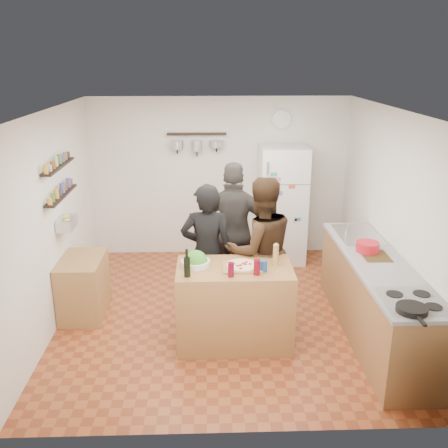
{
  "coord_description": "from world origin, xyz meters",
  "views": [
    {
      "loc": [
        -0.19,
        -5.58,
        3.07
      ],
      "look_at": [
        0.0,
        0.1,
        1.15
      ],
      "focal_mm": 40.0,
      "sensor_mm": 36.0,
      "label": 1
    }
  ],
  "objects_px": {
    "counter_run": "(375,299)",
    "red_bowl": "(368,247)",
    "salad_bowl": "(196,263)",
    "prep_island": "(234,305)",
    "wine_bottle": "(187,267)",
    "side_table": "(84,286)",
    "skillet": "(412,309)",
    "person_left": "(207,253)",
    "wall_clock": "(282,120)",
    "person_center": "(260,250)",
    "salt_canister": "(264,266)",
    "person_back": "(235,232)",
    "pepper_mill": "(276,256)",
    "fridge": "(282,205)"
  },
  "relations": [
    {
      "from": "counter_run",
      "to": "red_bowl",
      "type": "relative_size",
      "value": 9.9
    },
    {
      "from": "salad_bowl",
      "to": "prep_island",
      "type": "bearing_deg",
      "value": -6.79
    },
    {
      "from": "wine_bottle",
      "to": "side_table",
      "type": "xyz_separation_m",
      "value": [
        -1.33,
        0.94,
        -0.65
      ]
    },
    {
      "from": "skillet",
      "to": "red_bowl",
      "type": "relative_size",
      "value": 1.05
    },
    {
      "from": "person_left",
      "to": "skillet",
      "type": "height_order",
      "value": "person_left"
    },
    {
      "from": "wine_bottle",
      "to": "wall_clock",
      "type": "relative_size",
      "value": 0.7
    },
    {
      "from": "person_center",
      "to": "counter_run",
      "type": "xyz_separation_m",
      "value": [
        1.28,
        -0.43,
        -0.44
      ]
    },
    {
      "from": "person_left",
      "to": "person_center",
      "type": "height_order",
      "value": "person_center"
    },
    {
      "from": "prep_island",
      "to": "salad_bowl",
      "type": "height_order",
      "value": "salad_bowl"
    },
    {
      "from": "salad_bowl",
      "to": "person_center",
      "type": "distance_m",
      "value": 0.89
    },
    {
      "from": "salad_bowl",
      "to": "wall_clock",
      "type": "bearing_deg",
      "value": 64.4
    },
    {
      "from": "person_left",
      "to": "person_center",
      "type": "distance_m",
      "value": 0.63
    },
    {
      "from": "salt_canister",
      "to": "person_back",
      "type": "height_order",
      "value": "person_back"
    },
    {
      "from": "pepper_mill",
      "to": "wall_clock",
      "type": "distance_m",
      "value": 2.94
    },
    {
      "from": "counter_run",
      "to": "person_back",
      "type": "bearing_deg",
      "value": 146.79
    },
    {
      "from": "person_back",
      "to": "red_bowl",
      "type": "relative_size",
      "value": 6.88
    },
    {
      "from": "prep_island",
      "to": "counter_run",
      "type": "relative_size",
      "value": 0.48
    },
    {
      "from": "skillet",
      "to": "counter_run",
      "type": "bearing_deg",
      "value": 85.06
    },
    {
      "from": "pepper_mill",
      "to": "red_bowl",
      "type": "distance_m",
      "value": 1.16
    },
    {
      "from": "skillet",
      "to": "side_table",
      "type": "xyz_separation_m",
      "value": [
        -3.34,
        1.78,
        -0.58
      ]
    },
    {
      "from": "fridge",
      "to": "side_table",
      "type": "distance_m",
      "value": 3.21
    },
    {
      "from": "pepper_mill",
      "to": "fridge",
      "type": "relative_size",
      "value": 0.11
    },
    {
      "from": "wine_bottle",
      "to": "fridge",
      "type": "relative_size",
      "value": 0.12
    },
    {
      "from": "wine_bottle",
      "to": "counter_run",
      "type": "relative_size",
      "value": 0.08
    },
    {
      "from": "salad_bowl",
      "to": "person_left",
      "type": "distance_m",
      "value": 0.53
    },
    {
      "from": "person_center",
      "to": "side_table",
      "type": "distance_m",
      "value": 2.23
    },
    {
      "from": "salad_bowl",
      "to": "person_center",
      "type": "relative_size",
      "value": 0.18
    },
    {
      "from": "wall_clock",
      "to": "side_table",
      "type": "distance_m",
      "value": 3.8
    },
    {
      "from": "red_bowl",
      "to": "person_left",
      "type": "bearing_deg",
      "value": 174.6
    },
    {
      "from": "salt_canister",
      "to": "person_center",
      "type": "xyz_separation_m",
      "value": [
        0.03,
        0.65,
        -0.08
      ]
    },
    {
      "from": "fridge",
      "to": "skillet",
      "type": "bearing_deg",
      "value": -79.35
    },
    {
      "from": "pepper_mill",
      "to": "red_bowl",
      "type": "height_order",
      "value": "pepper_mill"
    },
    {
      "from": "salt_canister",
      "to": "counter_run",
      "type": "distance_m",
      "value": 1.43
    },
    {
      "from": "wine_bottle",
      "to": "salad_bowl",
      "type": "bearing_deg",
      "value": 73.5
    },
    {
      "from": "prep_island",
      "to": "person_back",
      "type": "height_order",
      "value": "person_back"
    },
    {
      "from": "person_left",
      "to": "skillet",
      "type": "relative_size",
      "value": 6.11
    },
    {
      "from": "counter_run",
      "to": "side_table",
      "type": "xyz_separation_m",
      "value": [
        -3.44,
        0.62,
        -0.09
      ]
    },
    {
      "from": "red_bowl",
      "to": "side_table",
      "type": "xyz_separation_m",
      "value": [
        -3.39,
        0.34,
        -0.61
      ]
    },
    {
      "from": "wine_bottle",
      "to": "side_table",
      "type": "height_order",
      "value": "wine_bottle"
    },
    {
      "from": "salt_canister",
      "to": "wall_clock",
      "type": "height_order",
      "value": "wall_clock"
    },
    {
      "from": "fridge",
      "to": "side_table",
      "type": "height_order",
      "value": "fridge"
    },
    {
      "from": "person_back",
      "to": "fridge",
      "type": "distance_m",
      "value": 1.51
    },
    {
      "from": "counter_run",
      "to": "red_bowl",
      "type": "bearing_deg",
      "value": 99.94
    },
    {
      "from": "wine_bottle",
      "to": "fridge",
      "type": "bearing_deg",
      "value": 62.49
    },
    {
      "from": "person_left",
      "to": "prep_island",
      "type": "bearing_deg",
      "value": 120.8
    },
    {
      "from": "red_bowl",
      "to": "person_center",
      "type": "bearing_deg",
      "value": 173.26
    },
    {
      "from": "pepper_mill",
      "to": "fridge",
      "type": "height_order",
      "value": "fridge"
    },
    {
      "from": "wine_bottle",
      "to": "person_center",
      "type": "bearing_deg",
      "value": 41.77
    },
    {
      "from": "person_left",
      "to": "counter_run",
      "type": "relative_size",
      "value": 0.65
    },
    {
      "from": "wine_bottle",
      "to": "wall_clock",
      "type": "bearing_deg",
      "value": 65.18
    }
  ]
}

